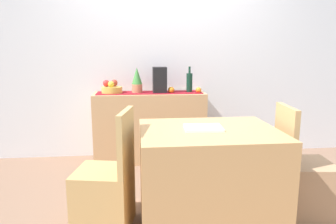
% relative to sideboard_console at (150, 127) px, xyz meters
% --- Properties ---
extents(ground_plane, '(6.40, 6.40, 0.02)m').
position_rel_sideboard_console_xyz_m(ground_plane, '(0.22, -0.92, -0.42)').
color(ground_plane, '#81614D').
rests_on(ground_plane, ground).
extents(room_wall_rear, '(6.40, 0.06, 2.70)m').
position_rel_sideboard_console_xyz_m(room_wall_rear, '(0.22, 0.26, 0.94)').
color(room_wall_rear, silver).
rests_on(room_wall_rear, ground).
extents(sideboard_console, '(1.31, 0.42, 0.83)m').
position_rel_sideboard_console_xyz_m(sideboard_console, '(0.00, 0.00, 0.00)').
color(sideboard_console, tan).
rests_on(sideboard_console, ground).
extents(table_runner, '(1.23, 0.32, 0.01)m').
position_rel_sideboard_console_xyz_m(table_runner, '(0.00, 0.00, 0.42)').
color(table_runner, maroon).
rests_on(table_runner, sideboard_console).
extents(fruit_bowl, '(0.24, 0.24, 0.07)m').
position_rel_sideboard_console_xyz_m(fruit_bowl, '(-0.44, 0.00, 0.45)').
color(fruit_bowl, gold).
rests_on(fruit_bowl, table_runner).
extents(apple_upper, '(0.07, 0.07, 0.07)m').
position_rel_sideboard_console_xyz_m(apple_upper, '(-0.44, -0.04, 0.52)').
color(apple_upper, gold).
rests_on(apple_upper, fruit_bowl).
extents(apple_left, '(0.08, 0.08, 0.08)m').
position_rel_sideboard_console_xyz_m(apple_left, '(-0.50, 0.02, 0.53)').
color(apple_left, red).
rests_on(apple_left, fruit_bowl).
extents(apple_front, '(0.08, 0.08, 0.08)m').
position_rel_sideboard_console_xyz_m(apple_front, '(-0.41, 0.06, 0.53)').
color(apple_front, '#AC3829').
rests_on(apple_front, fruit_bowl).
extents(wine_bottle, '(0.07, 0.07, 0.31)m').
position_rel_sideboard_console_xyz_m(wine_bottle, '(0.47, -0.00, 0.53)').
color(wine_bottle, '#113224').
rests_on(wine_bottle, sideboard_console).
extents(coffee_maker, '(0.16, 0.18, 0.30)m').
position_rel_sideboard_console_xyz_m(coffee_maker, '(0.12, 0.00, 0.56)').
color(coffee_maker, black).
rests_on(coffee_maker, sideboard_console).
extents(potted_plant, '(0.12, 0.12, 0.30)m').
position_rel_sideboard_console_xyz_m(potted_plant, '(-0.14, 0.00, 0.56)').
color(potted_plant, '#BE7754').
rests_on(potted_plant, sideboard_console).
extents(orange_loose_mid, '(0.07, 0.07, 0.07)m').
position_rel_sideboard_console_xyz_m(orange_loose_mid, '(0.25, -0.05, 0.45)').
color(orange_loose_mid, orange).
rests_on(orange_loose_mid, sideboard_console).
extents(orange_loose_near_bowl, '(0.07, 0.07, 0.07)m').
position_rel_sideboard_console_xyz_m(orange_loose_near_bowl, '(0.58, -0.06, 0.45)').
color(orange_loose_near_bowl, orange).
rests_on(orange_loose_near_bowl, sideboard_console).
extents(dining_table, '(1.02, 0.82, 0.74)m').
position_rel_sideboard_console_xyz_m(dining_table, '(0.38, -1.46, -0.04)').
color(dining_table, tan).
rests_on(dining_table, ground).
extents(open_book, '(0.29, 0.22, 0.02)m').
position_rel_sideboard_console_xyz_m(open_book, '(0.33, -1.45, 0.34)').
color(open_book, white).
rests_on(open_book, dining_table).
extents(chair_near_window, '(0.47, 0.47, 0.90)m').
position_rel_sideboard_console_xyz_m(chair_near_window, '(-0.40, -1.46, -0.15)').
color(chair_near_window, tan).
rests_on(chair_near_window, ground).
extents(chair_by_corner, '(0.44, 0.44, 0.90)m').
position_rel_sideboard_console_xyz_m(chair_by_corner, '(1.15, -1.46, -0.15)').
color(chair_by_corner, tan).
rests_on(chair_by_corner, ground).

